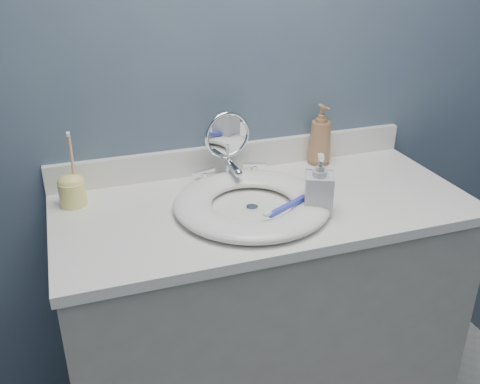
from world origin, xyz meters
name	(u,v)px	position (x,y,z in m)	size (l,w,h in m)	color
back_wall	(235,74)	(0.00, 1.25, 1.20)	(2.20, 0.02, 2.40)	#48536D
vanity_cabinet	(262,324)	(0.00, 0.97, 0.42)	(1.20, 0.55, 0.85)	#A19D93
countertop	(264,207)	(0.00, 0.97, 0.86)	(1.22, 0.57, 0.03)	white
backsplash	(236,156)	(0.00, 1.24, 0.93)	(1.22, 0.02, 0.09)	white
basin	(252,203)	(-0.05, 0.94, 0.90)	(0.45, 0.45, 0.04)	white
drain	(252,208)	(-0.05, 0.94, 0.88)	(0.04, 0.04, 0.01)	silver
faucet	(231,174)	(-0.05, 1.14, 0.91)	(0.25, 0.13, 0.07)	silver
makeup_mirror	(227,143)	(-0.05, 1.17, 1.00)	(0.15, 0.09, 0.23)	silver
soap_bottle_amber	(320,135)	(0.29, 1.19, 0.98)	(0.08, 0.08, 0.21)	#9F6E48
soap_bottle_clear	(319,185)	(0.12, 0.87, 0.97)	(0.08, 0.08, 0.17)	#BCBEC1
toothbrush_holder	(72,189)	(-0.53, 1.14, 0.93)	(0.08, 0.08, 0.22)	#FEF47F
toothbrush_lying	(286,207)	(0.01, 0.85, 0.92)	(0.16, 0.09, 0.02)	#3943CD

